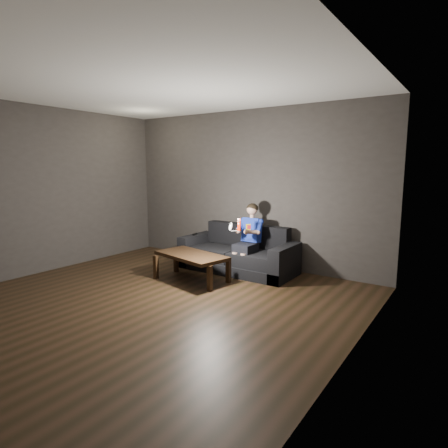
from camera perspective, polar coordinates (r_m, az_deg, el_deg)
The scene contains 11 objects.
floor at distance 4.95m, azimuth -11.92°, elevation -11.92°, with size 5.00×5.00×0.00m, color black.
back_wall at distance 6.61m, azimuth 3.60°, elevation 5.43°, with size 5.00×0.04×2.70m, color #37322F.
left_wall at distance 6.69m, azimuth -27.33°, elevation 4.52°, with size 0.04×5.00×2.70m, color #37322F.
right_wall at distance 3.31m, azimuth 18.74°, elevation 1.70°, with size 0.04×5.00×2.70m, color #37322F.
ceiling at distance 4.73m, azimuth -13.01°, elevation 20.36°, with size 5.00×5.00×0.02m, color silver.
sofa at distance 6.30m, azimuth 2.20°, elevation -4.91°, with size 1.94×0.84×0.75m.
child at distance 6.06m, azimuth 3.76°, elevation -1.43°, with size 0.44×0.54×1.08m.
wii_remote_red at distance 5.63m, azimuth 2.33°, elevation -0.10°, with size 0.06×0.08×0.19m.
nunchuk_white at distance 5.73m, azimuth 1.03°, elevation -0.38°, with size 0.07×0.09×0.14m.
wii_remote_black at distance 6.67m, azimuth -4.46°, elevation -1.53°, with size 0.08×0.15×0.03m.
coffee_table at distance 5.73m, azimuth -5.00°, elevation -5.11°, with size 1.24×0.80×0.42m.
Camera 1 is at (3.38, -3.17, 1.73)m, focal length 30.00 mm.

